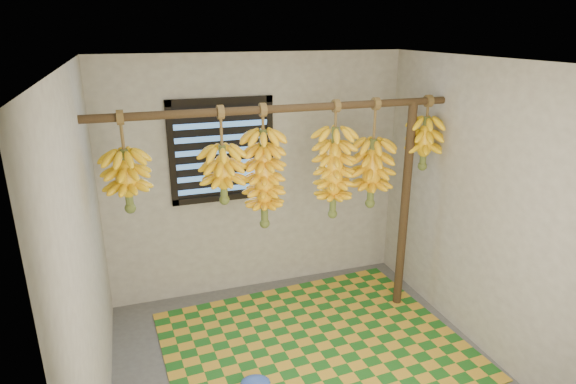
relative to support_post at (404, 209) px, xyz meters
name	(u,v)px	position (x,y,z in m)	size (l,w,h in m)	color
floor	(310,374)	(-1.20, -0.70, -1.00)	(3.00, 3.00, 0.01)	#4C4C4C
ceiling	(315,62)	(-1.20, -0.70, 1.40)	(3.00, 3.00, 0.01)	silver
wall_back	(258,177)	(-1.20, 0.80, 0.20)	(3.00, 0.01, 2.40)	gray
wall_left	(87,267)	(-2.71, -0.70, 0.20)	(0.01, 3.00, 2.40)	gray
wall_right	(486,211)	(0.30, -0.70, 0.20)	(0.01, 3.00, 2.40)	gray
window	(222,151)	(-1.55, 0.78, 0.50)	(1.00, 0.04, 1.00)	black
hanging_pole	(282,109)	(-1.20, 0.00, 1.00)	(0.06, 0.06, 3.00)	#3B2C18
support_post	(404,209)	(0.00, 0.00, 0.00)	(0.08, 0.08, 2.00)	#3B2C18
woven_mat	(314,344)	(-1.03, -0.37, -0.99)	(2.49, 1.99, 0.01)	#1C5C1B
plastic_bag	(255,383)	(-1.66, -0.74, -0.94)	(0.23, 0.17, 0.09)	#3052B5
banana_bunch_a	(127,180)	(-2.42, 0.00, 0.53)	(0.33, 0.33, 0.77)	brown
banana_bunch_b	(264,179)	(-1.36, 0.00, 0.43)	(0.33, 0.33, 1.03)	brown
banana_bunch_c	(223,174)	(-1.69, 0.00, 0.50)	(0.34, 0.34, 0.78)	brown
banana_bunch_d	(334,173)	(-0.73, 0.00, 0.43)	(0.34, 0.34, 1.02)	brown
banana_bunch_e	(372,173)	(-0.37, 0.00, 0.39)	(0.37, 0.37, 0.97)	brown
banana_bunch_f	(424,143)	(0.15, 0.00, 0.62)	(0.31, 0.31, 0.66)	brown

